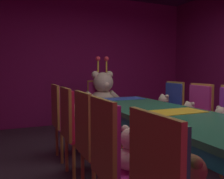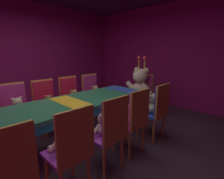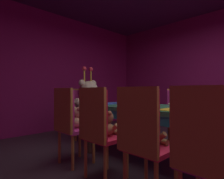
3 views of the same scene
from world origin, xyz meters
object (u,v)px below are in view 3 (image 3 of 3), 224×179
object	(u,v)px
teddy_left_3	(108,125)
teddy_right_4	(143,109)
chair_left_1	(206,147)
teddy_left_4	(78,119)
chair_right_4	(148,109)
chair_left_2	(142,133)
teddy_left_1	(214,143)
chair_right_3	(176,111)
king_teddy_bear	(89,101)
banquet_table	(185,116)
teddy_right_2	(206,116)
chair_left_4	(68,119)
chair_left_3	(98,124)
throne_chair	(84,109)
teddy_left_2	(152,133)
teddy_right_3	(172,113)
chair_right_2	(210,114)

from	to	relation	value
teddy_left_3	teddy_right_4	size ratio (longest dim) A/B	0.83
chair_left_1	teddy_left_4	world-z (taller)	chair_left_1
chair_right_4	chair_left_2	bearing A→B (deg)	33.50
chair_left_1	chair_right_4	distance (m)	2.41
teddy_left_1	teddy_right_4	distance (m)	2.21
teddy_left_4	chair_right_4	xyz separation A→B (m)	(1.61, 0.01, 0.02)
chair_right_3	teddy_left_1	bearing A→B (deg)	33.92
chair_right_4	king_teddy_bear	size ratio (longest dim) A/B	1.04
teddy_left_1	chair_right_3	xyz separation A→B (m)	(1.58, 1.06, 0.00)
teddy_left_3	king_teddy_bear	bearing A→B (deg)	60.57
banquet_table	king_teddy_bear	size ratio (longest dim) A/B	3.09
teddy_left_4	teddy_right_2	world-z (taller)	teddy_right_2
teddy_left_1	teddy_right_2	size ratio (longest dim) A/B	1.07
teddy_left_3	chair_left_4	distance (m)	0.60
teddy_left_1	chair_left_3	world-z (taller)	chair_left_3
chair_left_4	chair_right_3	xyz separation A→B (m)	(1.73, -0.59, 0.00)
teddy_right_2	chair_left_3	bearing A→B (deg)	-18.04
chair_left_3	chair_left_4	world-z (taller)	same
throne_chair	chair_left_2	bearing A→B (deg)	-22.81
chair_left_2	chair_right_4	size ratio (longest dim) A/B	1.00
chair_left_1	chair_left_3	world-z (taller)	same
chair_right_4	teddy_left_1	bearing A→B (deg)	46.05
teddy_left_2	chair_right_3	bearing A→B (deg)	19.21
chair_left_4	teddy_left_2	bearing A→B (deg)	-81.65
teddy_left_1	king_teddy_bear	bearing A→B (deg)	72.99
banquet_table	teddy_right_4	bearing A→B (deg)	57.07
chair_left_1	teddy_right_3	world-z (taller)	chair_left_1
teddy_right_2	teddy_right_3	distance (m)	0.51
chair_left_2	teddy_left_4	xyz separation A→B (m)	(0.12, 1.13, -0.02)
teddy_left_3	throne_chair	bearing A→B (deg)	63.53
banquet_table	teddy_right_4	distance (m)	1.34
chair_left_2	banquet_table	bearing A→B (deg)	1.03
teddy_left_3	banquet_table	bearing A→B (deg)	-36.51
teddy_left_4	teddy_right_2	size ratio (longest dim) A/B	0.95
teddy_left_2	teddy_right_3	distance (m)	1.52
teddy_left_4	throne_chair	distance (m)	1.15
teddy_left_2	chair_right_4	xyz separation A→B (m)	(1.58, 1.14, 0.02)
teddy_left_1	chair_left_3	distance (m)	1.08
chair_left_1	chair_left_4	distance (m)	1.65
chair_right_2	chair_left_3	bearing A→B (deg)	-16.64
chair_left_4	teddy_left_1	bearing A→B (deg)	-84.80
chair_right_3	king_teddy_bear	size ratio (longest dim) A/B	1.04
teddy_left_3	throne_chair	xyz separation A→B (m)	(0.73, 1.46, 0.02)
teddy_left_4	teddy_right_2	distance (m)	1.84
teddy_right_2	teddy_right_3	world-z (taller)	teddy_right_2
chair_left_1	throne_chair	distance (m)	2.68
teddy_right_2	throne_chair	size ratio (longest dim) A/B	0.32
teddy_left_3	chair_right_3	bearing A→B (deg)	-0.37
teddy_right_3	teddy_left_1	bearing A→B (deg)	36.51
teddy_right_3	throne_chair	xyz separation A→B (m)	(-0.71, 1.47, 0.01)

